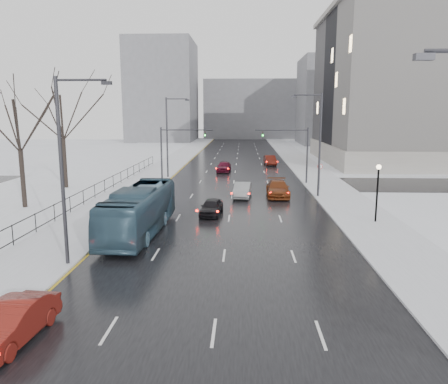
# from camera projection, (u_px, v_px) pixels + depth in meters

# --- Properties ---
(road) EXTENTS (16.00, 150.00, 0.04)m
(road) POSITION_uv_depth(u_px,v_px,m) (235.00, 170.00, 62.61)
(road) COLOR black
(road) RESTS_ON ground
(cross_road) EXTENTS (130.00, 10.00, 0.04)m
(cross_road) POSITION_uv_depth(u_px,v_px,m) (234.00, 183.00, 50.82)
(cross_road) COLOR black
(cross_road) RESTS_ON ground
(sidewalk_left) EXTENTS (5.00, 150.00, 0.16)m
(sidewalk_left) POSITION_uv_depth(u_px,v_px,m) (163.00, 169.00, 63.05)
(sidewalk_left) COLOR silver
(sidewalk_left) RESTS_ON ground
(sidewalk_right) EXTENTS (5.00, 150.00, 0.16)m
(sidewalk_right) POSITION_uv_depth(u_px,v_px,m) (309.00, 170.00, 62.16)
(sidewalk_right) COLOR silver
(sidewalk_right) RESTS_ON ground
(park_strip) EXTENTS (14.00, 150.00, 0.12)m
(park_strip) POSITION_uv_depth(u_px,v_px,m) (98.00, 169.00, 63.46)
(park_strip) COLOR white
(park_strip) RESTS_ON ground
(tree_park_d) EXTENTS (8.75, 8.75, 12.50)m
(tree_park_d) POSITION_uv_depth(u_px,v_px,m) (25.00, 208.00, 37.83)
(tree_park_d) COLOR black
(tree_park_d) RESTS_ON ground
(tree_park_e) EXTENTS (9.45, 9.45, 13.50)m
(tree_park_e) POSITION_uv_depth(u_px,v_px,m) (67.00, 188.00, 47.67)
(tree_park_e) COLOR black
(tree_park_e) RESTS_ON ground
(iron_fence) EXTENTS (0.06, 70.00, 1.30)m
(iron_fence) POSITION_uv_depth(u_px,v_px,m) (60.00, 209.00, 33.53)
(iron_fence) COLOR black
(iron_fence) RESTS_ON sidewalk_left
(streetlight_r_mid) EXTENTS (2.95, 0.25, 10.00)m
(streetlight_r_mid) POSITION_uv_depth(u_px,v_px,m) (318.00, 140.00, 41.60)
(streetlight_r_mid) COLOR #2D2D33
(streetlight_r_mid) RESTS_ON ground
(streetlight_l_near) EXTENTS (2.95, 0.25, 10.00)m
(streetlight_l_near) POSITION_uv_depth(u_px,v_px,m) (65.00, 163.00, 22.65)
(streetlight_l_near) COLOR #2D2D33
(streetlight_l_near) RESTS_ON ground
(streetlight_l_far) EXTENTS (2.95, 0.25, 10.00)m
(streetlight_l_far) POSITION_uv_depth(u_px,v_px,m) (169.00, 133.00, 54.09)
(streetlight_l_far) COLOR #2D2D33
(streetlight_l_far) RESTS_ON ground
(lamppost_r_mid) EXTENTS (0.36, 0.36, 4.28)m
(lamppost_r_mid) POSITION_uv_depth(u_px,v_px,m) (378.00, 185.00, 32.14)
(lamppost_r_mid) COLOR black
(lamppost_r_mid) RESTS_ON sidewalk_right
(mast_signal_right) EXTENTS (6.10, 0.33, 6.50)m
(mast_signal_right) POSITION_uv_depth(u_px,v_px,m) (298.00, 149.00, 49.77)
(mast_signal_right) COLOR #2D2D33
(mast_signal_right) RESTS_ON ground
(mast_signal_left) EXTENTS (6.10, 0.33, 6.50)m
(mast_signal_left) POSITION_uv_depth(u_px,v_px,m) (171.00, 148.00, 50.40)
(mast_signal_left) COLOR #2D2D33
(mast_signal_left) RESTS_ON ground
(no_uturn_sign) EXTENTS (0.60, 0.06, 2.70)m
(no_uturn_sign) POSITION_uv_depth(u_px,v_px,m) (320.00, 169.00, 46.09)
(no_uturn_sign) COLOR #2D2D33
(no_uturn_sign) RESTS_ON sidewalk_right
(bldg_far_right) EXTENTS (24.00, 20.00, 22.00)m
(bldg_far_right) POSITION_uv_depth(u_px,v_px,m) (347.00, 101.00, 113.48)
(bldg_far_right) COLOR slate
(bldg_far_right) RESTS_ON ground
(bldg_far_left) EXTENTS (18.00, 22.00, 28.00)m
(bldg_far_left) POSITION_uv_depth(u_px,v_px,m) (163.00, 92.00, 124.90)
(bldg_far_left) COLOR slate
(bldg_far_left) RESTS_ON ground
(bldg_far_center) EXTENTS (30.00, 18.00, 18.00)m
(bldg_far_center) POSITION_uv_depth(u_px,v_px,m) (253.00, 110.00, 139.43)
(bldg_far_center) COLOR slate
(bldg_far_center) RESTS_ON ground
(sedan_left_near) EXTENTS (1.90, 4.50, 1.44)m
(sedan_left_near) POSITION_uv_depth(u_px,v_px,m) (12.00, 323.00, 15.67)
(sedan_left_near) COLOR maroon
(sedan_left_near) RESTS_ON road
(bus) EXTENTS (3.09, 11.57, 3.20)m
(bus) POSITION_uv_depth(u_px,v_px,m) (139.00, 210.00, 29.60)
(bus) COLOR #345366
(bus) RESTS_ON road
(sedan_center_near) EXTENTS (1.95, 4.03, 1.32)m
(sedan_center_near) POSITION_uv_depth(u_px,v_px,m) (211.00, 207.00, 35.05)
(sedan_center_near) COLOR black
(sedan_center_near) RESTS_ON road
(sedan_right_near) EXTENTS (1.91, 4.51, 1.45)m
(sedan_right_near) POSITION_uv_depth(u_px,v_px,m) (242.00, 190.00, 42.35)
(sedan_right_near) COLOR gray
(sedan_right_near) RESTS_ON road
(sedan_right_far) EXTENTS (2.28, 5.41, 1.56)m
(sedan_right_far) POSITION_uv_depth(u_px,v_px,m) (278.00, 189.00, 42.80)
(sedan_right_far) COLOR maroon
(sedan_right_far) RESTS_ON road
(sedan_center_far) EXTENTS (2.05, 4.50, 1.50)m
(sedan_center_far) POSITION_uv_depth(u_px,v_px,m) (224.00, 167.00, 60.36)
(sedan_center_far) COLOR #530E23
(sedan_center_far) RESTS_ON road
(sedan_right_distant) EXTENTS (1.94, 4.67, 1.50)m
(sedan_right_distant) POSITION_uv_depth(u_px,v_px,m) (270.00, 160.00, 68.24)
(sedan_right_distant) COLOR #49130C
(sedan_right_distant) RESTS_ON road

